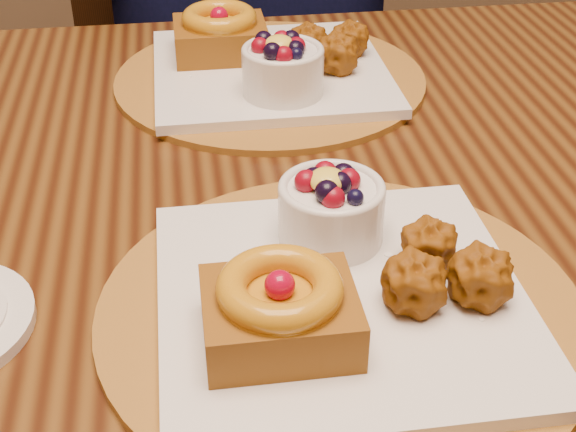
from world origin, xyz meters
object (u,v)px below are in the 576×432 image
object	(u,v)px
place_setting_far	(268,64)
place_setting_near	(337,284)
dining_table	(297,234)
chair_far	(183,56)

from	to	relation	value
place_setting_far	place_setting_near	bearing A→B (deg)	-89.95
dining_table	chair_far	bearing A→B (deg)	97.14
place_setting_near	place_setting_far	world-z (taller)	place_setting_far
dining_table	place_setting_far	bearing A→B (deg)	90.81
dining_table	place_setting_far	size ratio (longest dim) A/B	4.21
dining_table	place_setting_far	world-z (taller)	place_setting_far
dining_table	chair_far	size ratio (longest dim) A/B	1.59
place_setting_far	dining_table	bearing A→B (deg)	-89.19
place_setting_near	chair_far	size ratio (longest dim) A/B	0.38
dining_table	place_setting_near	world-z (taller)	place_setting_near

